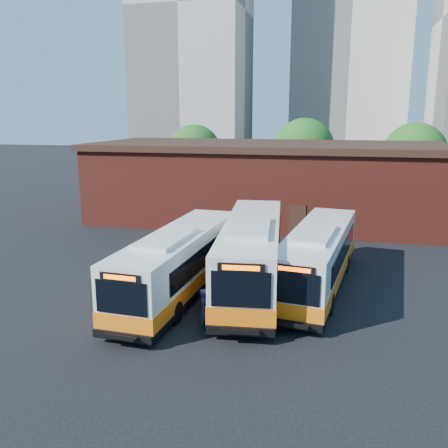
% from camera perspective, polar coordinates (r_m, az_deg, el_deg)
% --- Properties ---
extents(ground, '(220.00, 220.00, 0.00)m').
position_cam_1_polar(ground, '(21.75, -2.46, -10.26)').
color(ground, black).
extents(bus_midwest, '(3.13, 12.13, 3.27)m').
position_cam_1_polar(bus_midwest, '(23.19, -5.44, -4.89)').
color(bus_midwest, silver).
rests_on(bus_midwest, ground).
extents(bus_mideast, '(4.06, 13.31, 3.58)m').
position_cam_1_polar(bus_mideast, '(24.13, 3.36, -3.80)').
color(bus_mideast, silver).
rests_on(bus_mideast, ground).
extents(bus_east, '(3.89, 12.04, 3.23)m').
position_cam_1_polar(bus_east, '(24.38, 11.22, -4.24)').
color(bus_east, silver).
rests_on(bus_east, ground).
extents(transit_worker, '(0.44, 0.66, 1.79)m').
position_cam_1_polar(transit_worker, '(19.42, -2.31, -10.31)').
color(transit_worker, '#131A36').
rests_on(transit_worker, ground).
extents(depot_building, '(28.60, 12.60, 6.40)m').
position_cam_1_polar(depot_building, '(39.97, 5.28, 5.22)').
color(depot_building, maroon).
rests_on(depot_building, ground).
extents(tree_west, '(6.00, 6.00, 7.65)m').
position_cam_1_polar(tree_west, '(53.67, -3.59, 8.67)').
color(tree_west, '#382314').
rests_on(tree_west, ground).
extents(tree_mid, '(6.56, 6.56, 8.36)m').
position_cam_1_polar(tree_mid, '(53.47, 9.61, 8.97)').
color(tree_mid, '#382314').
rests_on(tree_mid, ground).
extents(tree_east, '(6.24, 6.24, 7.96)m').
position_cam_1_polar(tree_east, '(50.94, 21.92, 7.77)').
color(tree_east, '#382314').
rests_on(tree_east, ground).
extents(tower_left, '(20.00, 18.00, 56.20)m').
position_cam_1_polar(tower_left, '(97.22, -3.77, 24.28)').
color(tower_left, beige).
rests_on(tower_left, ground).
extents(tower_center, '(22.00, 20.00, 61.20)m').
position_cam_1_polar(tower_center, '(107.49, 15.13, 24.15)').
color(tower_center, beige).
rests_on(tower_center, ground).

